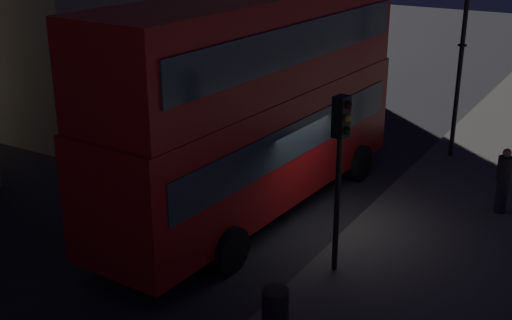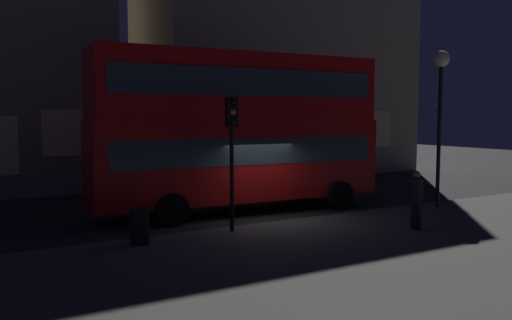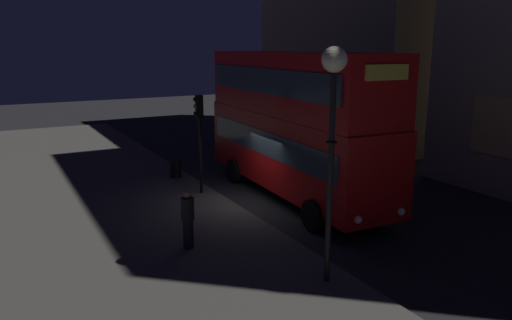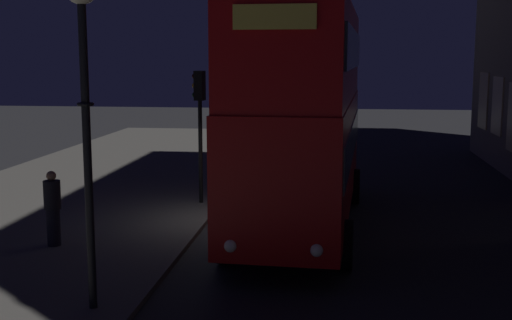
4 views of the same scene
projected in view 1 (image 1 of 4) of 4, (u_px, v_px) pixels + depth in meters
name	position (u px, v px, depth m)	size (l,w,h in m)	color
ground_plane	(326.00, 228.00, 16.72)	(80.00, 80.00, 0.00)	#232326
double_decker_bus	(256.00, 96.00, 16.50)	(10.60, 3.22, 5.59)	#B20F0F
traffic_light_near_kerb	(340.00, 148.00, 13.59)	(0.36, 0.38, 3.86)	black
street_lamp	(466.00, 13.00, 19.69)	(0.59, 0.59, 5.68)	black
pedestrian	(503.00, 180.00, 17.00)	(0.38, 0.38, 1.72)	black
litter_bin	(275.00, 313.00, 12.17)	(0.49, 0.49, 0.93)	black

